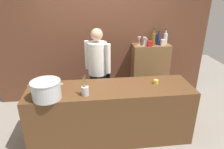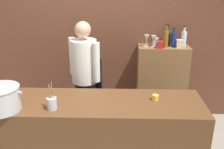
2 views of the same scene
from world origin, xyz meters
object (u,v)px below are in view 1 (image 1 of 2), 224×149
(chef, at_px, (98,67))
(stockpot_large, at_px, (46,90))
(wine_bottle_amber, at_px, (153,39))
(spice_tin_silver, at_px, (145,42))
(wine_glass_wide, at_px, (139,39))
(wine_bottle_clear, at_px, (165,39))
(wine_bottle_cobalt, at_px, (158,39))
(butter_jar, at_px, (156,82))
(wine_bottle_green, at_px, (154,38))
(spice_tin_red, at_px, (150,44))
(spice_tin_cream, at_px, (163,42))
(utensil_crock, at_px, (85,90))
(wine_glass_tall, at_px, (145,40))

(chef, distance_m, stockpot_large, 1.19)
(wine_bottle_amber, distance_m, spice_tin_silver, 0.18)
(wine_glass_wide, bearing_deg, wine_bottle_clear, 2.80)
(chef, height_order, wine_bottle_cobalt, chef)
(wine_bottle_clear, bearing_deg, wine_bottle_cobalt, -174.02)
(wine_bottle_cobalt, relative_size, wine_bottle_clear, 0.92)
(wine_bottle_cobalt, distance_m, spice_tin_silver, 0.26)
(butter_jar, xyz_separation_m, wine_glass_wide, (-0.01, 1.13, 0.41))
(wine_bottle_clear, height_order, wine_bottle_green, wine_bottle_green)
(wine_bottle_cobalt, relative_size, spice_tin_silver, 2.44)
(chef, height_order, wine_bottle_amber, chef)
(butter_jar, height_order, wine_bottle_green, wine_bottle_green)
(spice_tin_silver, bearing_deg, spice_tin_red, -75.00)
(spice_tin_cream, bearing_deg, utensil_crock, -139.73)
(spice_tin_silver, bearing_deg, wine_glass_tall, -115.24)
(wine_bottle_amber, height_order, spice_tin_red, wine_bottle_amber)
(butter_jar, xyz_separation_m, spice_tin_cream, (0.46, 1.08, 0.34))
(wine_bottle_clear, distance_m, spice_tin_cream, 0.12)
(chef, relative_size, wine_bottle_amber, 5.02)
(wine_bottle_cobalt, height_order, wine_glass_wide, wine_bottle_cobalt)
(wine_bottle_clear, relative_size, spice_tin_cream, 2.57)
(chef, bearing_deg, butter_jar, 179.76)
(wine_glass_tall, bearing_deg, spice_tin_red, -39.71)
(wine_glass_tall, xyz_separation_m, spice_tin_silver, (0.04, 0.09, -0.06))
(utensil_crock, distance_m, wine_glass_wide, 1.79)
(wine_glass_wide, distance_m, spice_tin_cream, 0.48)
(wine_bottle_green, height_order, wine_bottle_amber, wine_bottle_amber)
(spice_tin_cream, xyz_separation_m, spice_tin_silver, (-0.33, 0.12, -0.00))
(wine_bottle_cobalt, height_order, wine_bottle_green, wine_bottle_green)
(stockpot_large, bearing_deg, butter_jar, 9.63)
(butter_jar, relative_size, wine_bottle_green, 0.24)
(wine_bottle_cobalt, distance_m, wine_bottle_clear, 0.15)
(spice_tin_silver, bearing_deg, wine_bottle_cobalt, -11.94)
(utensil_crock, height_order, spice_tin_silver, spice_tin_silver)
(spice_tin_cream, bearing_deg, chef, -162.71)
(utensil_crock, bearing_deg, wine_bottle_cobalt, 43.02)
(spice_tin_cream, height_order, spice_tin_silver, spice_tin_cream)
(spice_tin_silver, bearing_deg, chef, -152.18)
(chef, xyz_separation_m, wine_glass_tall, (0.96, 0.44, 0.37))
(wine_bottle_clear, relative_size, spice_tin_red, 2.87)
(wine_bottle_amber, xyz_separation_m, spice_tin_cream, (0.20, -0.01, -0.07))
(wine_glass_tall, distance_m, wine_glass_wide, 0.10)
(wine_glass_tall, relative_size, spice_tin_red, 1.60)
(butter_jar, height_order, wine_glass_wide, wine_glass_wide)
(chef, relative_size, wine_bottle_cobalt, 6.04)
(utensil_crock, distance_m, wine_glass_tall, 1.83)
(spice_tin_silver, bearing_deg, wine_glass_wide, -155.94)
(butter_jar, relative_size, wine_bottle_cobalt, 0.26)
(spice_tin_cream, bearing_deg, butter_jar, -113.15)
(wine_glass_wide, bearing_deg, butter_jar, -89.51)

